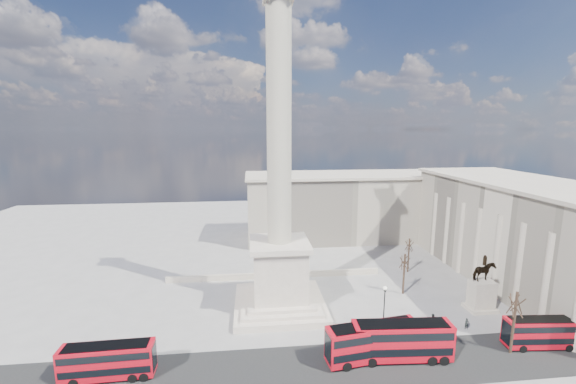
{
  "coord_description": "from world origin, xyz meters",
  "views": [
    {
      "loc": [
        -4.19,
        -46.58,
        27.66
      ],
      "look_at": [
        1.19,
        3.9,
        18.63
      ],
      "focal_mm": 22.0,
      "sensor_mm": 36.0,
      "label": 1
    }
  ],
  "objects_px": {
    "victorian_lamp": "(384,304)",
    "red_bus_c": "(402,340)",
    "red_bus_b": "(373,341)",
    "pedestrian_walking": "(467,324)",
    "nelsons_column": "(279,228)",
    "pedestrian_crossing": "(394,330)",
    "red_bus_d": "(544,332)",
    "pedestrian_standing": "(432,320)",
    "equestrian_statue": "(482,291)",
    "red_bus_a": "(109,361)"
  },
  "relations": [
    {
      "from": "red_bus_c",
      "to": "nelsons_column",
      "type": "bearing_deg",
      "value": 136.98
    },
    {
      "from": "equestrian_statue",
      "to": "pedestrian_crossing",
      "type": "xyz_separation_m",
      "value": [
        -16.16,
        -5.37,
        -2.23
      ]
    },
    {
      "from": "red_bus_b",
      "to": "victorian_lamp",
      "type": "relative_size",
      "value": 1.86
    },
    {
      "from": "victorian_lamp",
      "to": "pedestrian_crossing",
      "type": "distance_m",
      "value": 3.5
    },
    {
      "from": "equestrian_statue",
      "to": "pedestrian_walking",
      "type": "height_order",
      "value": "equestrian_statue"
    },
    {
      "from": "victorian_lamp",
      "to": "pedestrian_standing",
      "type": "distance_m",
      "value": 7.61
    },
    {
      "from": "red_bus_d",
      "to": "equestrian_statue",
      "type": "distance_m",
      "value": 10.07
    },
    {
      "from": "red_bus_b",
      "to": "pedestrian_walking",
      "type": "relative_size",
      "value": 7.32
    },
    {
      "from": "red_bus_b",
      "to": "red_bus_c",
      "type": "height_order",
      "value": "red_bus_c"
    },
    {
      "from": "equestrian_statue",
      "to": "nelsons_column",
      "type": "bearing_deg",
      "value": 172.26
    },
    {
      "from": "pedestrian_walking",
      "to": "pedestrian_standing",
      "type": "bearing_deg",
      "value": 172.05
    },
    {
      "from": "red_bus_a",
      "to": "pedestrian_standing",
      "type": "distance_m",
      "value": 41.99
    },
    {
      "from": "red_bus_a",
      "to": "victorian_lamp",
      "type": "distance_m",
      "value": 35.07
    },
    {
      "from": "nelsons_column",
      "to": "equestrian_statue",
      "type": "xyz_separation_m",
      "value": [
        30.94,
        -4.21,
        -9.8
      ]
    },
    {
      "from": "victorian_lamp",
      "to": "pedestrian_walking",
      "type": "height_order",
      "value": "victorian_lamp"
    },
    {
      "from": "red_bus_a",
      "to": "nelsons_column",
      "type": "bearing_deg",
      "value": 33.27
    },
    {
      "from": "nelsons_column",
      "to": "pedestrian_crossing",
      "type": "relative_size",
      "value": 27.84
    },
    {
      "from": "red_bus_b",
      "to": "victorian_lamp",
      "type": "distance_m",
      "value": 7.72
    },
    {
      "from": "nelsons_column",
      "to": "pedestrian_walking",
      "type": "distance_m",
      "value": 29.72
    },
    {
      "from": "victorian_lamp",
      "to": "red_bus_d",
      "type": "bearing_deg",
      "value": -18.92
    },
    {
      "from": "pedestrian_standing",
      "to": "pedestrian_crossing",
      "type": "height_order",
      "value": "pedestrian_standing"
    },
    {
      "from": "red_bus_a",
      "to": "red_bus_c",
      "type": "bearing_deg",
      "value": -2.05
    },
    {
      "from": "red_bus_d",
      "to": "nelsons_column",
      "type": "bearing_deg",
      "value": 161.32
    },
    {
      "from": "red_bus_b",
      "to": "red_bus_d",
      "type": "xyz_separation_m",
      "value": [
        22.62,
        0.13,
        -0.36
      ]
    },
    {
      "from": "equestrian_statue",
      "to": "pedestrian_crossing",
      "type": "relative_size",
      "value": 4.97
    },
    {
      "from": "red_bus_a",
      "to": "pedestrian_standing",
      "type": "xyz_separation_m",
      "value": [
        41.52,
        6.17,
        -1.17
      ]
    },
    {
      "from": "red_bus_d",
      "to": "equestrian_statue",
      "type": "xyz_separation_m",
      "value": [
        -1.82,
        9.85,
        1.06
      ]
    },
    {
      "from": "red_bus_b",
      "to": "pedestrian_standing",
      "type": "distance_m",
      "value": 12.69
    },
    {
      "from": "red_bus_d",
      "to": "victorian_lamp",
      "type": "xyz_separation_m",
      "value": [
        -18.75,
        6.43,
        1.63
      ]
    },
    {
      "from": "equestrian_statue",
      "to": "victorian_lamp",
      "type": "bearing_deg",
      "value": -168.59
    },
    {
      "from": "red_bus_b",
      "to": "red_bus_c",
      "type": "bearing_deg",
      "value": -12.73
    },
    {
      "from": "red_bus_b",
      "to": "equestrian_statue",
      "type": "xyz_separation_m",
      "value": [
        20.8,
        9.98,
        0.69
      ]
    },
    {
      "from": "victorian_lamp",
      "to": "red_bus_c",
      "type": "bearing_deg",
      "value": -92.88
    },
    {
      "from": "red_bus_d",
      "to": "pedestrian_crossing",
      "type": "height_order",
      "value": "red_bus_d"
    },
    {
      "from": "red_bus_a",
      "to": "pedestrian_walking",
      "type": "distance_m",
      "value": 46.29
    },
    {
      "from": "pedestrian_standing",
      "to": "equestrian_statue",
      "type": "bearing_deg",
      "value": 158.66
    },
    {
      "from": "pedestrian_walking",
      "to": "pedestrian_standing",
      "type": "xyz_separation_m",
      "value": [
        -4.47,
        1.11,
        0.17
      ]
    },
    {
      "from": "nelsons_column",
      "to": "pedestrian_crossing",
      "type": "height_order",
      "value": "nelsons_column"
    },
    {
      "from": "equestrian_statue",
      "to": "pedestrian_crossing",
      "type": "height_order",
      "value": "equestrian_statue"
    },
    {
      "from": "nelsons_column",
      "to": "equestrian_statue",
      "type": "distance_m",
      "value": 32.72
    },
    {
      "from": "pedestrian_walking",
      "to": "nelsons_column",
      "type": "bearing_deg",
      "value": 166.42
    },
    {
      "from": "red_bus_d",
      "to": "victorian_lamp",
      "type": "distance_m",
      "value": 19.89
    },
    {
      "from": "pedestrian_walking",
      "to": "pedestrian_crossing",
      "type": "relative_size",
      "value": 0.89
    },
    {
      "from": "red_bus_a",
      "to": "pedestrian_standing",
      "type": "bearing_deg",
      "value": 7.01
    },
    {
      "from": "victorian_lamp",
      "to": "pedestrian_crossing",
      "type": "height_order",
      "value": "victorian_lamp"
    },
    {
      "from": "nelsons_column",
      "to": "pedestrian_standing",
      "type": "distance_m",
      "value": 25.53
    },
    {
      "from": "equestrian_statue",
      "to": "pedestrian_crossing",
      "type": "distance_m",
      "value": 17.18
    },
    {
      "from": "red_bus_a",
      "to": "red_bus_b",
      "type": "relative_size",
      "value": 0.86
    },
    {
      "from": "nelsons_column",
      "to": "red_bus_a",
      "type": "height_order",
      "value": "nelsons_column"
    },
    {
      "from": "nelsons_column",
      "to": "red_bus_d",
      "type": "bearing_deg",
      "value": -23.22
    }
  ]
}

